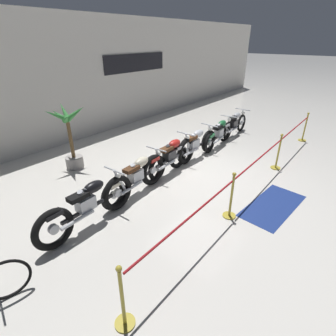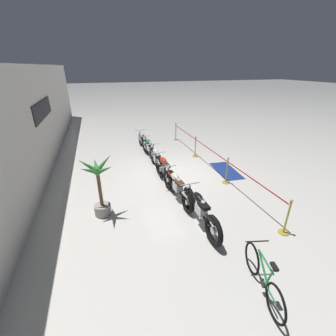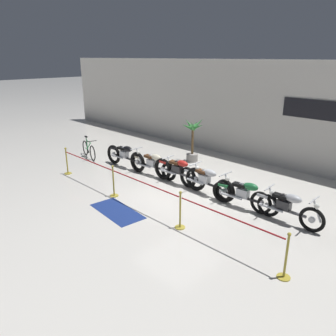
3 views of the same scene
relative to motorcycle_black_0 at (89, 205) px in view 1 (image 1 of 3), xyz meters
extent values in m
plane|color=silver|center=(3.44, -0.45, -0.49)|extent=(120.00, 120.00, 0.00)
cube|color=silver|center=(3.44, 4.67, 1.61)|extent=(28.00, 0.25, 4.20)
cube|color=black|center=(6.01, 4.53, 1.99)|extent=(3.41, 0.04, 0.70)
torus|color=black|center=(0.75, 0.02, -0.08)|extent=(0.81, 0.15, 0.80)
torus|color=black|center=(-0.76, -0.02, -0.08)|extent=(0.81, 0.15, 0.80)
cylinder|color=silver|center=(0.75, 0.02, -0.08)|extent=(0.19, 0.08, 0.19)
cylinder|color=silver|center=(-0.76, -0.02, -0.08)|extent=(0.19, 0.08, 0.19)
cylinder|color=silver|center=(0.84, 0.02, 0.20)|extent=(0.30, 0.06, 0.59)
cube|color=silver|center=(-0.06, 0.00, 0.08)|extent=(0.37, 0.23, 0.26)
cylinder|color=silver|center=(-0.02, 0.00, 0.28)|extent=(0.18, 0.11, 0.24)
cylinder|color=silver|center=(-0.10, 0.00, 0.28)|extent=(0.18, 0.11, 0.24)
cylinder|color=silver|center=(-0.35, -0.15, -0.06)|extent=(0.70, 0.09, 0.07)
cube|color=black|center=(-0.01, 0.00, -0.06)|extent=(1.21, 0.09, 0.06)
ellipsoid|color=black|center=(0.17, 0.01, 0.34)|extent=(0.47, 0.23, 0.22)
cube|color=black|center=(-0.19, 0.00, 0.30)|extent=(0.40, 0.21, 0.09)
cube|color=black|center=(-0.71, -0.01, 0.20)|extent=(0.32, 0.17, 0.08)
cylinder|color=silver|center=(0.73, 0.02, 0.47)|extent=(0.05, 0.62, 0.04)
sphere|color=silver|center=(0.81, 0.02, 0.33)|extent=(0.14, 0.14, 0.14)
torus|color=black|center=(2.28, 0.21, -0.14)|extent=(0.70, 0.17, 0.69)
torus|color=black|center=(0.69, 0.09, -0.14)|extent=(0.70, 0.17, 0.69)
cylinder|color=silver|center=(2.28, 0.21, -0.14)|extent=(0.16, 0.09, 0.16)
cylinder|color=silver|center=(0.69, 0.09, -0.14)|extent=(0.16, 0.09, 0.16)
cylinder|color=silver|center=(2.37, 0.21, 0.14)|extent=(0.31, 0.08, 0.59)
cube|color=silver|center=(1.44, 0.15, 0.02)|extent=(0.37, 0.24, 0.26)
cylinder|color=silver|center=(1.48, 0.15, 0.22)|extent=(0.19, 0.12, 0.24)
cylinder|color=silver|center=(1.40, 0.14, 0.22)|extent=(0.19, 0.12, 0.24)
cylinder|color=silver|center=(1.15, -0.01, -0.12)|extent=(0.70, 0.12, 0.07)
cube|color=black|center=(1.49, 0.15, -0.12)|extent=(1.27, 0.15, 0.06)
ellipsoid|color=beige|center=(1.67, 0.16, 0.28)|extent=(0.47, 0.25, 0.22)
cube|color=#4C2D19|center=(1.31, 0.14, 0.24)|extent=(0.41, 0.23, 0.09)
cube|color=beige|center=(0.74, 0.10, 0.10)|extent=(0.33, 0.18, 0.08)
cylinder|color=silver|center=(2.26, 0.20, 0.41)|extent=(0.08, 0.62, 0.04)
sphere|color=silver|center=(2.34, 0.21, 0.27)|extent=(0.14, 0.14, 0.14)
torus|color=black|center=(3.58, 0.19, -0.08)|extent=(0.81, 0.17, 0.81)
torus|color=black|center=(2.04, 0.15, -0.08)|extent=(0.81, 0.17, 0.81)
cylinder|color=silver|center=(3.58, 0.19, -0.08)|extent=(0.19, 0.09, 0.19)
cylinder|color=silver|center=(2.04, 0.15, -0.08)|extent=(0.19, 0.09, 0.19)
cylinder|color=silver|center=(3.67, 0.20, 0.20)|extent=(0.30, 0.07, 0.59)
cube|color=#2D2D30|center=(2.76, 0.17, 0.08)|extent=(0.37, 0.23, 0.26)
cylinder|color=#2D2D30|center=(2.80, 0.17, 0.28)|extent=(0.18, 0.12, 0.24)
cylinder|color=#2D2D30|center=(2.72, 0.17, 0.28)|extent=(0.18, 0.12, 0.24)
cylinder|color=silver|center=(2.46, 0.02, -0.06)|extent=(0.70, 0.09, 0.07)
cube|color=#47474C|center=(2.81, 0.17, -0.06)|extent=(1.23, 0.10, 0.06)
ellipsoid|color=#B21E19|center=(2.99, 0.18, 0.34)|extent=(0.47, 0.23, 0.22)
cube|color=#4C2D19|center=(2.63, 0.17, 0.30)|extent=(0.41, 0.21, 0.09)
cube|color=#B21E19|center=(2.09, 0.15, 0.20)|extent=(0.32, 0.17, 0.08)
cylinder|color=silver|center=(3.56, 0.19, 0.47)|extent=(0.05, 0.62, 0.04)
sphere|color=silver|center=(3.64, 0.20, 0.33)|extent=(0.14, 0.14, 0.14)
torus|color=black|center=(4.81, 0.16, -0.12)|extent=(0.74, 0.15, 0.73)
torus|color=black|center=(3.22, 0.22, -0.12)|extent=(0.74, 0.15, 0.73)
cylinder|color=silver|center=(4.81, 0.16, -0.12)|extent=(0.17, 0.09, 0.17)
cylinder|color=silver|center=(3.22, 0.22, -0.12)|extent=(0.17, 0.09, 0.17)
cylinder|color=silver|center=(4.90, 0.15, 0.16)|extent=(0.31, 0.07, 0.59)
cube|color=silver|center=(3.97, 0.19, 0.04)|extent=(0.37, 0.23, 0.26)
cylinder|color=silver|center=(4.01, 0.19, 0.24)|extent=(0.18, 0.12, 0.24)
cylinder|color=silver|center=(3.92, 0.19, 0.24)|extent=(0.18, 0.12, 0.24)
cylinder|color=silver|center=(3.66, 0.06, -0.10)|extent=(0.70, 0.10, 0.07)
cube|color=black|center=(4.02, 0.19, -0.10)|extent=(1.28, 0.11, 0.06)
ellipsoid|color=#B7BABF|center=(4.20, 0.18, 0.30)|extent=(0.47, 0.24, 0.22)
cube|color=#4C2D19|center=(3.84, 0.19, 0.26)|extent=(0.41, 0.22, 0.09)
cube|color=#B7BABF|center=(3.27, 0.22, 0.14)|extent=(0.33, 0.17, 0.08)
cylinder|color=silver|center=(4.79, 0.16, 0.43)|extent=(0.06, 0.62, 0.04)
sphere|color=silver|center=(4.87, 0.15, 0.29)|extent=(0.14, 0.14, 0.14)
torus|color=black|center=(6.26, 0.21, -0.15)|extent=(0.67, 0.16, 0.67)
torus|color=black|center=(4.75, 0.08, -0.15)|extent=(0.67, 0.16, 0.67)
cylinder|color=silver|center=(6.26, 0.21, -0.15)|extent=(0.16, 0.09, 0.16)
cylinder|color=silver|center=(4.75, 0.08, -0.15)|extent=(0.16, 0.09, 0.16)
cylinder|color=silver|center=(6.35, 0.22, 0.13)|extent=(0.31, 0.08, 0.59)
cube|color=silver|center=(5.46, 0.14, 0.01)|extent=(0.38, 0.25, 0.26)
cylinder|color=silver|center=(5.50, 0.14, 0.21)|extent=(0.19, 0.13, 0.24)
cylinder|color=silver|center=(5.42, 0.13, 0.21)|extent=(0.19, 0.13, 0.24)
cylinder|color=silver|center=(5.17, -0.03, -0.13)|extent=(0.70, 0.13, 0.07)
cube|color=black|center=(5.51, 0.14, -0.13)|extent=(1.21, 0.17, 0.06)
ellipsoid|color=#1E6B38|center=(5.69, 0.16, 0.27)|extent=(0.48, 0.26, 0.22)
cube|color=black|center=(5.33, 0.13, 0.23)|extent=(0.42, 0.23, 0.09)
cube|color=#1E6B38|center=(4.80, 0.08, 0.09)|extent=(0.33, 0.19, 0.08)
cylinder|color=silver|center=(6.24, 0.21, 0.40)|extent=(0.09, 0.62, 0.04)
sphere|color=silver|center=(6.32, 0.21, 0.26)|extent=(0.14, 0.14, 0.14)
torus|color=black|center=(7.49, 0.22, -0.14)|extent=(0.68, 0.10, 0.68)
torus|color=black|center=(6.03, 0.20, -0.14)|extent=(0.68, 0.10, 0.68)
cylinder|color=silver|center=(7.49, 0.22, -0.14)|extent=(0.17, 0.08, 0.16)
cylinder|color=silver|center=(6.03, 0.20, -0.14)|extent=(0.17, 0.08, 0.16)
cylinder|color=silver|center=(7.58, 0.22, 0.14)|extent=(0.30, 0.06, 0.59)
cube|color=#2D2D30|center=(6.71, 0.21, 0.02)|extent=(0.36, 0.23, 0.26)
cylinder|color=#2D2D30|center=(6.75, 0.21, 0.22)|extent=(0.18, 0.11, 0.24)
cylinder|color=#2D2D30|center=(6.67, 0.21, 0.22)|extent=(0.18, 0.11, 0.24)
cylinder|color=silver|center=(6.41, 0.06, -0.12)|extent=(0.70, 0.08, 0.07)
cube|color=#47474C|center=(6.76, 0.21, -0.12)|extent=(1.16, 0.08, 0.06)
ellipsoid|color=#B7BABF|center=(6.94, 0.21, 0.28)|extent=(0.46, 0.23, 0.22)
cube|color=black|center=(6.58, 0.20, 0.24)|extent=(0.40, 0.21, 0.09)
cube|color=#B7BABF|center=(6.08, 0.20, 0.11)|extent=(0.32, 0.16, 0.08)
cylinder|color=silver|center=(7.47, 0.22, 0.41)|extent=(0.05, 0.62, 0.04)
sphere|color=silver|center=(7.55, 0.22, 0.27)|extent=(0.14, 0.14, 0.14)
torus|color=black|center=(-1.74, -0.43, -0.15)|extent=(0.67, 0.20, 0.67)
cylinder|color=gray|center=(1.35, 2.58, -0.32)|extent=(0.49, 0.49, 0.33)
cylinder|color=brown|center=(1.35, 2.58, 0.40)|extent=(0.10, 0.10, 1.12)
cone|color=#337F38|center=(1.58, 2.60, 1.05)|extent=(0.59, 0.22, 0.37)
cone|color=#337F38|center=(1.42, 2.80, 1.12)|extent=(0.32, 0.59, 0.54)
cone|color=#337F38|center=(1.26, 2.78, 1.05)|extent=(0.32, 0.53, 0.42)
cone|color=#337F38|center=(1.10, 2.62, 1.10)|extent=(0.65, 0.28, 0.48)
cone|color=#337F38|center=(1.21, 2.39, 1.04)|extent=(0.40, 0.54, 0.42)
cone|color=#337F38|center=(1.50, 2.39, 1.12)|extent=(0.46, 0.57, 0.56)
cylinder|color=gold|center=(-0.99, -2.04, -0.47)|extent=(0.28, 0.28, 0.03)
cylinder|color=gold|center=(-0.99, -2.04, 0.01)|extent=(0.05, 0.05, 0.95)
sphere|color=gold|center=(-0.99, -2.04, 0.53)|extent=(0.08, 0.08, 0.08)
cylinder|color=maroon|center=(0.52, -2.04, 0.39)|extent=(2.89, 0.04, 0.04)
cylinder|color=maroon|center=(3.49, -2.04, 0.39)|extent=(2.82, 0.04, 0.04)
cylinder|color=maroon|center=(6.42, -2.04, 0.39)|extent=(2.81, 0.04, 0.04)
cylinder|color=gold|center=(2.02, -2.04, -0.47)|extent=(0.28, 0.28, 0.03)
cylinder|color=gold|center=(2.02, -2.04, 0.01)|extent=(0.05, 0.05, 0.95)
sphere|color=gold|center=(2.02, -2.04, 0.53)|extent=(0.08, 0.08, 0.08)
cylinder|color=gold|center=(4.96, -2.04, -0.47)|extent=(0.28, 0.28, 0.03)
cylinder|color=gold|center=(4.96, -2.04, 0.01)|extent=(0.05, 0.05, 0.95)
sphere|color=gold|center=(4.96, -2.04, 0.53)|extent=(0.08, 0.08, 0.08)
cylinder|color=gold|center=(7.88, -2.04, -0.47)|extent=(0.28, 0.28, 0.03)
cylinder|color=gold|center=(7.88, -2.04, 0.01)|extent=(0.05, 0.05, 0.95)
sphere|color=gold|center=(7.88, -2.04, 0.53)|extent=(0.08, 0.08, 0.08)
cube|color=navy|center=(2.99, -2.65, -0.48)|extent=(1.91, 1.01, 0.01)
camera|label=1|loc=(-2.35, -3.86, 2.94)|focal=28.00mm
camera|label=2|loc=(-4.65, 2.39, 3.63)|focal=24.00mm
camera|label=3|loc=(10.20, -7.71, 3.84)|focal=35.00mm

